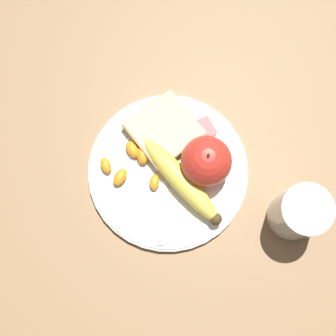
{
  "coord_description": "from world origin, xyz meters",
  "views": [
    {
      "loc": [
        -0.07,
        -0.14,
        0.77
      ],
      "look_at": [
        0.0,
        0.0,
        0.03
      ],
      "focal_mm": 50.0,
      "sensor_mm": 36.0,
      "label": 1
    }
  ],
  "objects_px": {
    "apple": "(206,161)",
    "juice_glass": "(298,213)",
    "plate": "(168,171)",
    "bread_slice": "(165,130)",
    "jam_packet": "(201,131)",
    "fork": "(166,173)",
    "banana": "(182,181)"
  },
  "relations": [
    {
      "from": "apple",
      "to": "plate",
      "type": "bearing_deg",
      "value": 158.64
    },
    {
      "from": "plate",
      "to": "banana",
      "type": "distance_m",
      "value": 0.04
    },
    {
      "from": "fork",
      "to": "bread_slice",
      "type": "bearing_deg",
      "value": 6.15
    },
    {
      "from": "banana",
      "to": "bread_slice",
      "type": "relative_size",
      "value": 1.51
    },
    {
      "from": "juice_glass",
      "to": "fork",
      "type": "bearing_deg",
      "value": 133.83
    },
    {
      "from": "bread_slice",
      "to": "fork",
      "type": "bearing_deg",
      "value": -115.31
    },
    {
      "from": "fork",
      "to": "plate",
      "type": "bearing_deg",
      "value": -26.65
    },
    {
      "from": "jam_packet",
      "to": "bread_slice",
      "type": "bearing_deg",
      "value": 150.8
    },
    {
      "from": "plate",
      "to": "fork",
      "type": "relative_size",
      "value": 1.48
    },
    {
      "from": "fork",
      "to": "jam_packet",
      "type": "bearing_deg",
      "value": -35.37
    },
    {
      "from": "apple",
      "to": "fork",
      "type": "xyz_separation_m",
      "value": [
        -0.06,
        0.02,
        -0.04
      ]
    },
    {
      "from": "juice_glass",
      "to": "banana",
      "type": "distance_m",
      "value": 0.19
    },
    {
      "from": "apple",
      "to": "juice_glass",
      "type": "bearing_deg",
      "value": -57.24
    },
    {
      "from": "plate",
      "to": "apple",
      "type": "xyz_separation_m",
      "value": [
        0.06,
        -0.02,
        0.04
      ]
    },
    {
      "from": "banana",
      "to": "jam_packet",
      "type": "height_order",
      "value": "banana"
    },
    {
      "from": "bread_slice",
      "to": "fork",
      "type": "distance_m",
      "value": 0.07
    },
    {
      "from": "apple",
      "to": "jam_packet",
      "type": "distance_m",
      "value": 0.07
    },
    {
      "from": "plate",
      "to": "bread_slice",
      "type": "relative_size",
      "value": 2.21
    },
    {
      "from": "plate",
      "to": "jam_packet",
      "type": "height_order",
      "value": "jam_packet"
    },
    {
      "from": "apple",
      "to": "jam_packet",
      "type": "xyz_separation_m",
      "value": [
        0.02,
        0.05,
        -0.03
      ]
    },
    {
      "from": "plate",
      "to": "fork",
      "type": "height_order",
      "value": "fork"
    },
    {
      "from": "juice_glass",
      "to": "bread_slice",
      "type": "distance_m",
      "value": 0.25
    },
    {
      "from": "plate",
      "to": "banana",
      "type": "bearing_deg",
      "value": -71.12
    },
    {
      "from": "juice_glass",
      "to": "jam_packet",
      "type": "distance_m",
      "value": 0.2
    },
    {
      "from": "plate",
      "to": "bread_slice",
      "type": "xyz_separation_m",
      "value": [
        0.03,
        0.06,
        0.02
      ]
    },
    {
      "from": "plate",
      "to": "banana",
      "type": "height_order",
      "value": "banana"
    },
    {
      "from": "juice_glass",
      "to": "banana",
      "type": "bearing_deg",
      "value": 136.06
    },
    {
      "from": "fork",
      "to": "juice_glass",
      "type": "bearing_deg",
      "value": -104.71
    },
    {
      "from": "banana",
      "to": "plate",
      "type": "bearing_deg",
      "value": 108.88
    },
    {
      "from": "juice_glass",
      "to": "plate",
      "type": "bearing_deg",
      "value": 132.27
    },
    {
      "from": "plate",
      "to": "jam_packet",
      "type": "distance_m",
      "value": 0.09
    },
    {
      "from": "juice_glass",
      "to": "jam_packet",
      "type": "height_order",
      "value": "juice_glass"
    }
  ]
}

